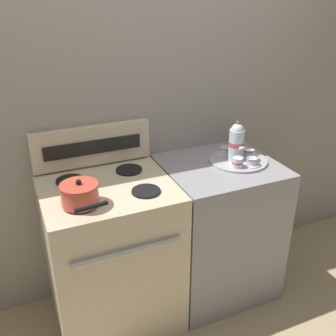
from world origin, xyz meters
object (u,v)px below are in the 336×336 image
at_px(stove, 112,255).
at_px(creamer_jug, 238,162).
at_px(teacup_left, 249,153).
at_px(teapot, 237,142).
at_px(teacup_front, 252,162).
at_px(teacup_right, 224,151).
at_px(saucepan, 80,194).
at_px(serving_tray, 238,160).

height_order(stove, creamer_jug, creamer_jug).
bearing_deg(stove, teacup_left, 0.72).
height_order(teapot, teacup_front, teapot).
bearing_deg(stove, teapot, -0.26).
bearing_deg(teacup_right, stove, -172.41).
bearing_deg(saucepan, teacup_right, 14.54).
distance_m(stove, teapot, 1.00).
height_order(teapot, teacup_right, teapot).
relative_size(teacup_right, teacup_front, 1.00).
relative_size(saucepan, teacup_right, 2.73).
xyz_separation_m(teapot, creamer_jug, (-0.04, -0.09, -0.09)).
height_order(saucepan, teacup_left, saucepan).
height_order(teacup_left, teacup_front, same).
distance_m(teapot, teacup_front, 0.15).
relative_size(stove, teacup_left, 9.00).
bearing_deg(teapot, stove, 179.74).
xyz_separation_m(teapot, teacup_right, (-0.01, 0.11, -0.10)).
relative_size(stove, serving_tray, 2.61).
bearing_deg(saucepan, teacup_left, 8.19).
height_order(teapot, teacup_left, teapot).
xyz_separation_m(saucepan, teacup_front, (1.03, 0.04, -0.03)).
bearing_deg(saucepan, stove, 40.18).
relative_size(stove, teacup_front, 9.00).
bearing_deg(teacup_right, saucepan, -165.46).
bearing_deg(teacup_right, teacup_front, -72.96).
height_order(stove, serving_tray, serving_tray).
relative_size(serving_tray, creamer_jug, 5.51).
relative_size(serving_tray, teapot, 1.42).
height_order(saucepan, creamer_jug, saucepan).
xyz_separation_m(teacup_left, teacup_right, (-0.12, 0.09, 0.00)).
xyz_separation_m(stove, teacup_left, (0.92, 0.01, 0.49)).
height_order(serving_tray, teacup_right, teacup_right).
distance_m(stove, serving_tray, 0.95).
bearing_deg(teacup_right, creamer_jug, -98.74).
relative_size(saucepan, serving_tray, 0.79).
distance_m(teacup_right, teacup_front, 0.22).
height_order(teacup_left, teacup_right, same).
bearing_deg(serving_tray, teacup_front, -74.73).
height_order(teacup_right, teacup_front, same).
bearing_deg(serving_tray, creamer_jug, -124.72).
relative_size(saucepan, teacup_left, 2.73).
height_order(stove, teacup_right, teacup_right).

